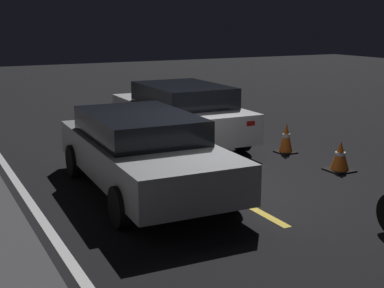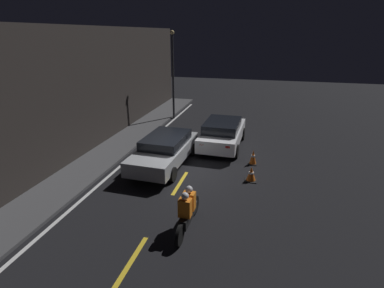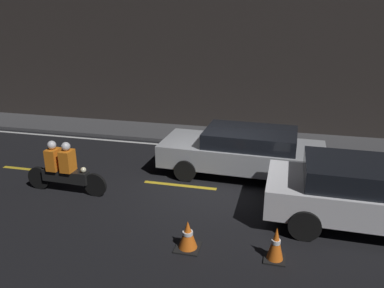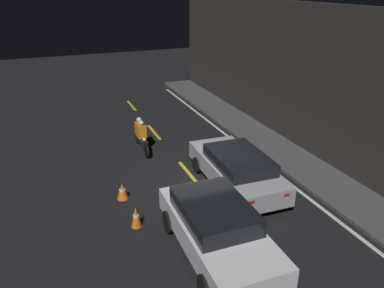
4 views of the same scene
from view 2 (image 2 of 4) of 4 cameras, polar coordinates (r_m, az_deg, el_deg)
ground_plane at (r=12.86m, az=-1.00°, el=-5.40°), size 56.00×56.00×0.00m
raised_curb at (r=14.47m, az=-17.55°, el=-3.10°), size 28.00×1.94×0.12m
building_front at (r=14.26m, az=-22.68°, el=8.21°), size 28.00×0.30×5.93m
lane_dash_b at (r=8.54m, az=-11.51°, el=-21.05°), size 2.00×0.14×0.01m
lane_dash_c at (r=12.00m, az=-2.27°, el=-7.40°), size 2.00×0.14×0.01m
lane_dash_d at (r=15.99m, az=2.32°, el=-0.08°), size 2.00×0.14×0.01m
lane_dash_e at (r=20.20m, az=5.03°, el=4.26°), size 2.00×0.14×0.01m
lane_solid_kerb at (r=13.91m, az=-13.23°, el=-3.88°), size 25.20×0.14×0.01m
hatchback_silver at (r=13.38m, az=-5.20°, el=-1.04°), size 4.59×2.09×1.33m
sedan_white at (r=15.52m, az=5.85°, el=2.20°), size 4.41×2.05×1.43m
motorcycle at (r=9.12m, az=-0.85°, el=-12.53°), size 2.24×0.38×1.37m
traffic_cone_near at (r=12.28m, az=11.21°, el=-5.62°), size 0.49×0.49×0.60m
traffic_cone_mid at (r=13.79m, az=11.55°, el=-2.47°), size 0.40×0.40×0.68m
street_lamp at (r=20.36m, az=-3.66°, el=13.72°), size 0.28×0.28×5.76m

